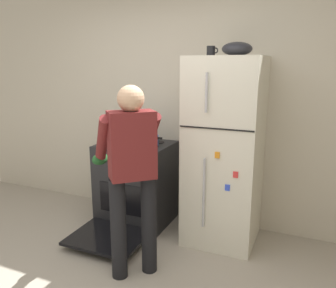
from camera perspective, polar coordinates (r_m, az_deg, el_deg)
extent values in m
cube|color=beige|center=(3.82, 3.16, 7.17)|extent=(6.00, 0.10, 2.70)
cube|color=silver|center=(3.39, 9.38, -1.33)|extent=(0.68, 0.68, 1.82)
cube|color=black|center=(3.00, 7.96, 2.54)|extent=(0.67, 0.01, 0.01)
cylinder|color=#B7B7BC|center=(3.17, 6.01, -8.15)|extent=(0.02, 0.02, 0.66)
cylinder|color=#B7B7BC|center=(2.96, 6.44, 8.51)|extent=(0.02, 0.02, 0.34)
cube|color=orange|center=(3.04, 8.22, -1.85)|extent=(0.04, 0.01, 0.06)
cube|color=blue|center=(3.11, 9.88, -7.19)|extent=(0.04, 0.01, 0.06)
cube|color=red|center=(3.05, 11.20, -5.05)|extent=(0.04, 0.01, 0.06)
cube|color=black|center=(3.87, -5.26, -6.47)|extent=(0.76, 0.64, 0.90)
cube|color=black|center=(3.63, -7.71, -9.10)|extent=(0.53, 0.01, 0.33)
cylinder|color=black|center=(3.71, -8.94, -0.11)|extent=(0.17, 0.17, 0.01)
cylinder|color=black|center=(3.53, -3.94, -0.65)|extent=(0.17, 0.17, 0.01)
cylinder|color=black|center=(3.95, -6.72, 0.78)|extent=(0.17, 0.17, 0.01)
cylinder|color=black|center=(3.78, -1.93, 0.31)|extent=(0.17, 0.17, 0.01)
cylinder|color=silver|center=(3.61, -11.56, -1.60)|extent=(0.04, 0.03, 0.04)
cylinder|color=silver|center=(3.52, -9.29, -1.90)|extent=(0.04, 0.03, 0.04)
cylinder|color=silver|center=(3.43, -6.76, -2.22)|extent=(0.04, 0.03, 0.04)
cylinder|color=silver|center=(3.35, -4.24, -2.54)|extent=(0.04, 0.03, 0.04)
cube|color=black|center=(3.54, -10.02, -15.07)|extent=(0.72, 0.58, 0.04)
cylinder|color=black|center=(2.91, -8.26, -13.92)|extent=(0.13, 0.13, 0.86)
cylinder|color=black|center=(2.97, -3.20, -13.28)|extent=(0.13, 0.13, 0.86)
cube|color=maroon|center=(2.69, -6.04, -0.20)|extent=(0.40, 0.39, 0.54)
sphere|color=tan|center=(2.63, -6.24, 7.53)|extent=(0.21, 0.21, 0.21)
sphere|color=#353535|center=(2.64, -6.22, 6.74)|extent=(0.15, 0.15, 0.15)
cylinder|color=maroon|center=(2.84, -10.87, 0.59)|extent=(0.37, 0.39, 0.47)
cylinder|color=maroon|center=(2.92, -3.09, 1.16)|extent=(0.37, 0.39, 0.47)
ellipsoid|color=#1E5123|center=(3.07, -11.23, -2.46)|extent=(0.12, 0.18, 0.10)
ellipsoid|color=#1E5123|center=(3.14, -4.00, -1.85)|extent=(0.12, 0.18, 0.10)
cylinder|color=#19479E|center=(3.61, -3.58, 0.59)|extent=(0.25, 0.25, 0.11)
cube|color=black|center=(3.67, -5.69, 1.36)|extent=(0.05, 0.03, 0.02)
cube|color=black|center=(3.54, -1.41, 0.97)|extent=(0.05, 0.03, 0.02)
cylinder|color=black|center=(3.38, 7.16, 15.14)|extent=(0.08, 0.08, 0.10)
torus|color=black|center=(3.37, 7.91, 15.20)|extent=(0.06, 0.01, 0.06)
cylinder|color=brown|center=(4.04, -7.80, 2.21)|extent=(0.05, 0.05, 0.16)
ellipsoid|color=black|center=(3.26, 11.45, 15.30)|extent=(0.27, 0.27, 0.12)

